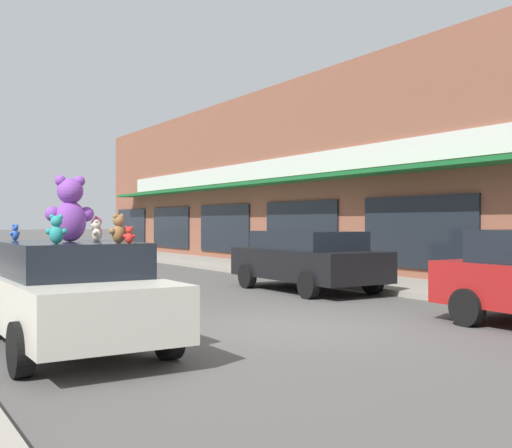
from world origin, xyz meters
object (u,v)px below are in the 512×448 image
teddy_bear_brown (118,229)px  teddy_bear_giant (70,210)px  plush_art_car (67,292)px  teddy_bear_teal (56,230)px  parked_car_far_center (307,258)px  teddy_bear_cream (96,231)px  teddy_bear_blue (15,232)px  teddy_bear_red (129,235)px  teddy_bear_pink (97,229)px

teddy_bear_brown → teddy_bear_giant: bearing=-91.6°
plush_art_car → teddy_bear_teal: (-0.31, -0.67, 0.84)m
parked_car_far_center → teddy_bear_cream: bearing=-147.3°
plush_art_car → teddy_bear_cream: 0.90m
teddy_bear_blue → teddy_bear_teal: 1.67m
teddy_bear_giant → teddy_bear_red: size_ratio=4.13×
plush_art_car → teddy_bear_blue: (-0.48, 1.00, 0.78)m
teddy_bear_pink → teddy_bear_teal: (-0.82, -1.02, 0.00)m
teddy_bear_giant → parked_car_far_center: bearing=-142.7°
teddy_bear_blue → parked_car_far_center: teddy_bear_blue is taller
teddy_bear_red → teddy_bear_pink: 1.39m
teddy_bear_teal → parked_car_far_center: bearing=-125.7°
teddy_bear_blue → plush_art_car: bearing=87.1°
plush_art_car → teddy_bear_brown: bearing=-67.2°
plush_art_car → teddy_bear_red: teddy_bear_red is taller
teddy_bear_red → teddy_bear_pink: (0.03, 1.39, 0.07)m
plush_art_car → teddy_bear_brown: (0.39, -0.91, 0.84)m
parked_car_far_center → plush_art_car: bearing=-149.3°
teddy_bear_giant → parked_car_far_center: teddy_bear_giant is taller
parked_car_far_center → teddy_bear_giant: bearing=-149.4°
teddy_bear_red → parked_car_far_center: 8.24m
teddy_bear_pink → teddy_bear_blue: bearing=-95.2°
teddy_bear_blue → teddy_bear_teal: (0.17, -1.66, 0.06)m
teddy_bear_blue → teddy_bear_brown: 2.10m
teddy_bear_pink → parked_car_far_center: size_ratio=0.08×
teddy_bear_teal → teddy_bear_red: bearing=175.7°
teddy_bear_red → teddy_bear_brown: (-0.09, 0.13, 0.07)m
teddy_bear_blue → teddy_bear_teal: bearing=67.5°
teddy_bear_giant → teddy_bear_cream: 0.45m
plush_art_car → teddy_bear_pink: teddy_bear_pink is taller
teddy_bear_pink → teddy_bear_cream: size_ratio=1.19×
teddy_bear_pink → teddy_bear_brown: 1.27m
teddy_bear_teal → parked_car_far_center: teddy_bear_teal is taller
teddy_bear_blue → teddy_bear_pink: 1.18m
teddy_bear_blue → teddy_bear_brown: (0.87, -1.91, 0.06)m
teddy_bear_red → teddy_bear_blue: bearing=-48.6°
teddy_bear_brown → teddy_bear_teal: teddy_bear_brown is taller
plush_art_car → teddy_bear_cream: (0.37, -0.10, 0.81)m
plush_art_car → teddy_bear_pink: 1.04m
teddy_bear_giant → teddy_bear_brown: teddy_bear_giant is taller
teddy_bear_blue → teddy_bear_pink: teddy_bear_pink is taller
teddy_bear_red → teddy_bear_cream: 0.94m
teddy_bear_blue → teddy_bear_cream: size_ratio=0.79×
teddy_bear_brown → parked_car_far_center: teddy_bear_brown is taller
teddy_bear_brown → teddy_bear_blue: bearing=-87.1°
teddy_bear_red → teddy_bear_cream: size_ratio=0.73×
teddy_bear_blue → parked_car_far_center: 8.03m
plush_art_car → teddy_bear_giant: 1.10m
teddy_bear_brown → teddy_bear_teal: bearing=-40.8°
teddy_bear_blue → parked_car_far_center: size_ratio=0.05×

